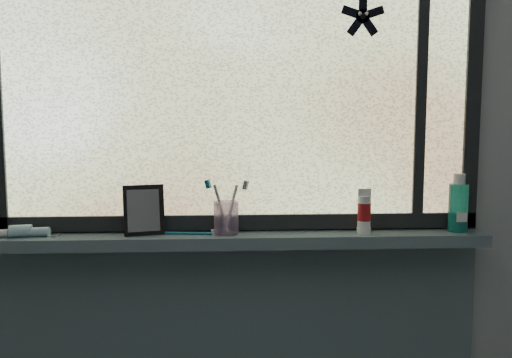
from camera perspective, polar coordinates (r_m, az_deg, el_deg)
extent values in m
cube|color=#9EA3A8|center=(1.90, -1.74, 1.78)|extent=(3.00, 0.01, 2.50)
cube|color=#50626B|center=(1.87, -1.65, -6.09)|extent=(1.62, 0.14, 0.04)
cube|color=silver|center=(1.88, -1.75, 10.27)|extent=(1.50, 0.01, 1.00)
cube|color=black|center=(1.90, -1.70, -4.30)|extent=(1.60, 0.03, 0.05)
cube|color=black|center=(2.04, 20.87, 9.55)|extent=(0.05, 0.03, 1.10)
cube|color=black|center=(1.98, 16.17, 9.83)|extent=(0.03, 0.03, 1.00)
cube|color=black|center=(1.87, -11.15, -3.05)|extent=(0.14, 0.09, 0.16)
cylinder|color=#C49DCF|center=(1.85, -3.00, -3.90)|extent=(0.10, 0.10, 0.11)
cylinder|color=teal|center=(2.00, 19.58, -2.24)|extent=(0.07, 0.07, 0.16)
cylinder|color=silver|center=(1.88, 10.77, -3.04)|extent=(0.05, 0.05, 0.11)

